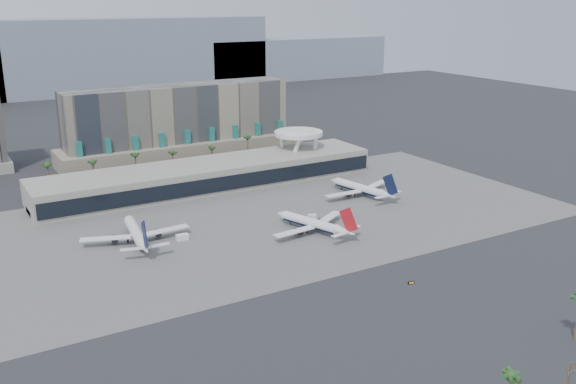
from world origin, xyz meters
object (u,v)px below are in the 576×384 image
airliner_left (136,233)px  service_vehicle_a (182,237)px  service_vehicle_b (312,217)px  airliner_right (361,188)px  airliner_centre (313,223)px  utility_pole (569,382)px  taxiway_sign (411,283)px

airliner_left → service_vehicle_a: size_ratio=9.09×
service_vehicle_b → airliner_right: bearing=44.8°
airliner_left → airliner_right: (110.06, 5.44, -0.12)m
airliner_centre → airliner_right: size_ratio=0.95×
airliner_centre → airliner_left: bearing=141.0°
airliner_centre → airliner_right: bearing=14.8°
service_vehicle_a → service_vehicle_b: 56.72m
airliner_right → utility_pole: bearing=-121.4°
airliner_left → service_vehicle_b: airliner_left is taller
utility_pole → service_vehicle_a: (-36.57, 144.24, -5.98)m
utility_pole → airliner_right: airliner_right is taller
airliner_centre → service_vehicle_a: bearing=141.3°
service_vehicle_a → taxiway_sign: bearing=-54.6°
utility_pole → airliner_centre: 126.88m
utility_pole → airliner_left: (-52.54, 150.53, -3.38)m
utility_pole → airliner_centre: airliner_centre is taller
taxiway_sign → airliner_left: bearing=139.8°
airliner_right → taxiway_sign: (-43.95, -87.04, -3.13)m
airliner_right → service_vehicle_b: 40.99m
service_vehicle_a → airliner_left: bearing=160.2°
airliner_left → service_vehicle_a: airliner_left is taller
service_vehicle_b → service_vehicle_a: bearing=-163.1°
service_vehicle_a → taxiway_sign: 90.48m
airliner_right → service_vehicle_a: airliner_right is taller
utility_pole → airliner_left: bearing=109.2°
airliner_left → taxiway_sign: 105.07m
airliner_right → service_vehicle_a: 94.86m
service_vehicle_b → taxiway_sign: (-6.40, -70.81, -0.44)m
utility_pole → airliner_left: airliner_left is taller
airliner_centre → service_vehicle_b: 15.86m
airliner_centre → service_vehicle_a: 51.90m
airliner_left → airliner_right: airliner_left is taller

